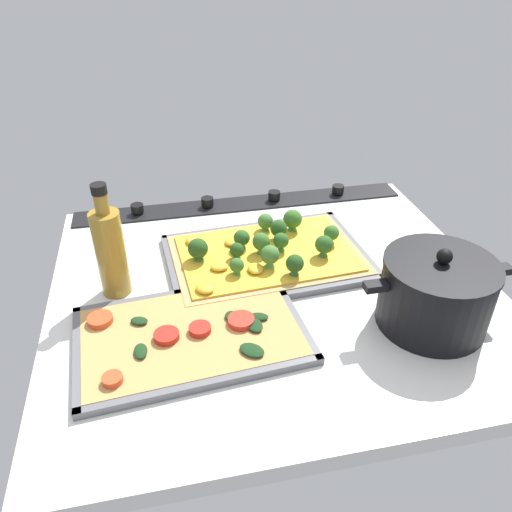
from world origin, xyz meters
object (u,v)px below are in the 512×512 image
Objects in this scene: baking_tray_front at (267,259)px; broccoli_pizza at (267,251)px; baking_tray_back at (191,336)px; oil_bottle at (110,251)px; veggie_pizza_back at (190,333)px; cooking_pot at (436,293)px.

broccoli_pizza reaches higher than baking_tray_front.
baking_tray_back is 1.79× the size of oil_bottle.
broccoli_pizza is 25.47cm from veggie_pizza_back.
cooking_pot is at bearing 173.95° from veggie_pizza_back.
cooking_pot is (-38.74, 4.10, 4.81)cm from veggie_pizza_back.
broccoli_pizza reaches higher than baking_tray_back.
cooking_pot is at bearing 159.10° from oil_bottle.
broccoli_pizza is at bearing -130.93° from baking_tray_back.
cooking_pot reaches higher than broccoli_pizza.
broccoli_pizza is at bearing -77.44° from baking_tray_front.
cooking_pot is (-21.99, 23.18, 5.52)cm from baking_tray_front.
baking_tray_back is 39.21cm from cooking_pot.
oil_bottle is at bearing -52.74° from veggie_pizza_back.
veggie_pizza_back is at bearing 127.26° from oil_bottle.
broccoli_pizza is 1.07× the size of veggie_pizza_back.
cooking_pot is at bearing 133.49° from baking_tray_front.
veggie_pizza_back reaches higher than baking_tray_back.
veggie_pizza_back is (16.75, 19.08, 0.71)cm from baking_tray_front.
baking_tray_back is 1.07× the size of veggie_pizza_back.
baking_tray_front is 1.61× the size of cooking_pot.
baking_tray_front is 1.75cm from broccoli_pizza.
oil_bottle is at bearing -52.31° from baking_tray_back.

